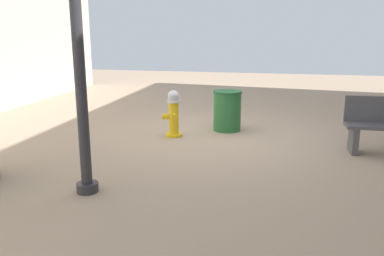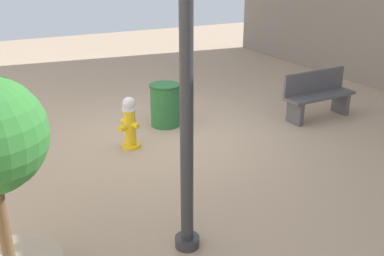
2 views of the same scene
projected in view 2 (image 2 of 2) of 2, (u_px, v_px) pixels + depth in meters
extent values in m
plane|color=tan|center=(173.00, 134.00, 8.12)|extent=(23.40, 23.40, 0.00)
cylinder|color=gold|center=(131.00, 146.00, 7.56)|extent=(0.33, 0.33, 0.05)
cylinder|color=gold|center=(130.00, 127.00, 7.44)|extent=(0.19, 0.19, 0.62)
cylinder|color=silver|center=(129.00, 109.00, 7.31)|extent=(0.24, 0.24, 0.06)
sphere|color=silver|center=(129.00, 103.00, 7.28)|extent=(0.22, 0.22, 0.22)
cylinder|color=gold|center=(135.00, 125.00, 7.32)|extent=(0.13, 0.15, 0.09)
cylinder|color=gold|center=(125.00, 121.00, 7.50)|extent=(0.13, 0.15, 0.09)
cylinder|color=gold|center=(123.00, 128.00, 7.32)|extent=(0.17, 0.15, 0.11)
cube|color=#4C4C51|center=(341.00, 103.00, 9.12)|extent=(0.12, 0.40, 0.45)
cube|color=#4C4C51|center=(295.00, 113.00, 8.54)|extent=(0.12, 0.40, 0.45)
cube|color=#4C4C51|center=(320.00, 96.00, 8.73)|extent=(1.59, 0.51, 0.06)
cube|color=#4C4C51|center=(314.00, 81.00, 8.80)|extent=(1.57, 0.13, 0.44)
cylinder|color=brown|center=(2.00, 218.00, 3.83)|extent=(0.11, 0.11, 0.98)
cylinder|color=#2D2D33|center=(187.00, 241.00, 4.96)|extent=(0.28, 0.28, 0.12)
cylinder|color=#2D2D33|center=(187.00, 97.00, 4.33)|extent=(0.14, 0.14, 3.32)
cylinder|color=#266633|center=(165.00, 106.00, 8.40)|extent=(0.56, 0.56, 0.78)
cylinder|color=#1E5128|center=(165.00, 85.00, 8.25)|extent=(0.59, 0.59, 0.04)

